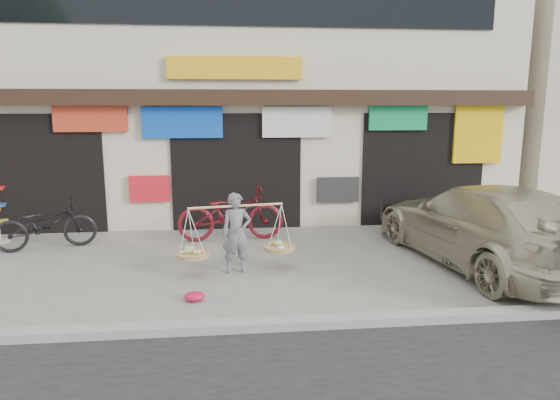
{
  "coord_description": "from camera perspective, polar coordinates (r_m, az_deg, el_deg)",
  "views": [
    {
      "loc": [
        -0.19,
        -8.09,
        2.89
      ],
      "look_at": [
        0.75,
        0.9,
        1.16
      ],
      "focal_mm": 32.0,
      "sensor_mm": 36.0,
      "label": 1
    }
  ],
  "objects": [
    {
      "name": "kerb",
      "position": [
        6.72,
        -3.91,
        -14.11
      ],
      "size": [
        70.0,
        0.25,
        0.12
      ],
      "primitive_type": "cube",
      "color": "gray",
      "rests_on": "ground"
    },
    {
      "name": "ground",
      "position": [
        8.59,
        -4.4,
        -8.86
      ],
      "size": [
        70.0,
        70.0,
        0.0
      ],
      "primitive_type": "plane",
      "color": "gray",
      "rests_on": "ground"
    },
    {
      "name": "bike_0",
      "position": [
        11.15,
        -25.22,
        -2.54
      ],
      "size": [
        2.06,
        1.24,
        1.02
      ],
      "primitive_type": "imported",
      "rotation": [
        0.0,
        0.0,
        1.88
      ],
      "color": "black",
      "rests_on": "ground"
    },
    {
      "name": "shophouse_block",
      "position": [
        14.52,
        -5.33,
        12.99
      ],
      "size": [
        14.0,
        6.32,
        7.0
      ],
      "color": "beige",
      "rests_on": "ground"
    },
    {
      "name": "street_vendor",
      "position": [
        8.69,
        -4.99,
        -4.22
      ],
      "size": [
        2.06,
        0.8,
        1.41
      ],
      "rotation": [
        0.0,
        0.0,
        0.16
      ],
      "color": "slate",
      "rests_on": "ground"
    },
    {
      "name": "bike_2",
      "position": [
        10.79,
        -5.64,
        -1.5
      ],
      "size": [
        2.32,
        0.97,
        1.19
      ],
      "primitive_type": "imported",
      "rotation": [
        0.0,
        0.0,
        1.65
      ],
      "color": "maroon",
      "rests_on": "ground"
    },
    {
      "name": "suv",
      "position": [
        9.8,
        22.27,
        -2.63
      ],
      "size": [
        2.83,
        5.4,
        1.49
      ],
      "rotation": [
        0.0,
        0.0,
        3.29
      ],
      "color": "#B2AB8F",
      "rests_on": "ground"
    },
    {
      "name": "red_bag",
      "position": [
        7.7,
        -9.76,
        -10.82
      ],
      "size": [
        0.31,
        0.25,
        0.14
      ],
      "primitive_type": "ellipsoid",
      "color": "#BC1137",
      "rests_on": "ground"
    }
  ]
}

